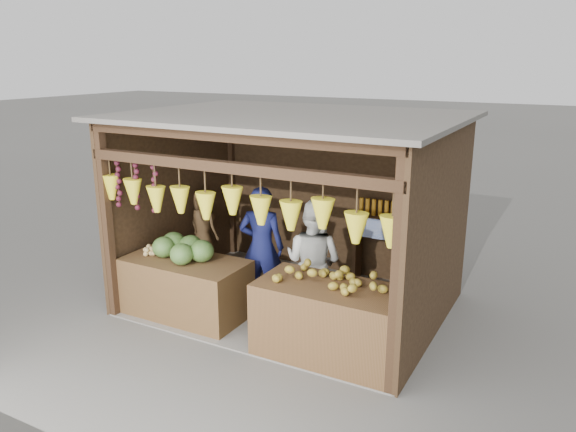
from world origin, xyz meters
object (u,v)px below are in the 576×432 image
Objects in this scene: woman_standing at (313,262)px; vendor_seated at (203,226)px; counter_left at (186,288)px; man_standing at (262,247)px; counter_right at (329,322)px.

vendor_seated is (-2.11, 0.49, 0.05)m from woman_standing.
man_standing is (0.73, 0.75, 0.46)m from counter_left.
woman_standing is (0.83, -0.09, -0.03)m from man_standing.
woman_standing is at bearing 156.33° from man_standing.
vendor_seated reaches higher than counter_right.
woman_standing is (-0.57, 0.75, 0.38)m from counter_right.
counter_right is 1.02m from woman_standing.
counter_right is 2.98m from vendor_seated.
man_standing is at bearing 45.75° from counter_left.
man_standing reaches higher than vendor_seated.
man_standing is 1.04× the size of woman_standing.
woman_standing is at bearing 127.04° from counter_right.
counter_left is at bearing 26.04° from woman_standing.
man_standing is 0.84m from woman_standing.
counter_left is 1.53× the size of vendor_seated.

